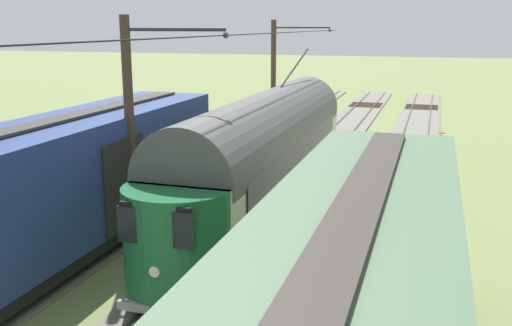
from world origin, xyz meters
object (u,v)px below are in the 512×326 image
(vintage_streetcar, at_px, (264,154))
(boxcar_far_siding, at_px, (359,300))
(switch_stand, at_px, (441,143))
(catenary_pole_foreground, at_px, (275,81))
(catenary_pole_mid_near, at_px, (133,129))
(coach_adjacent, at_px, (81,177))

(vintage_streetcar, height_order, boxcar_far_siding, vintage_streetcar)
(boxcar_far_siding, xyz_separation_m, switch_stand, (-1.41, -21.32, -1.46))
(catenary_pole_foreground, bearing_deg, vintage_streetcar, 103.80)
(catenary_pole_foreground, distance_m, catenary_pole_mid_near, 15.40)
(vintage_streetcar, height_order, catenary_pole_foreground, catenary_pole_foreground)
(switch_stand, bearing_deg, catenary_pole_mid_near, 60.51)
(catenary_pole_foreground, xyz_separation_m, catenary_pole_mid_near, (0.00, 15.40, 0.00))
(coach_adjacent, height_order, boxcar_far_siding, same)
(vintage_streetcar, distance_m, catenary_pole_mid_near, 4.82)
(coach_adjacent, distance_m, catenary_pole_mid_near, 2.14)
(coach_adjacent, relative_size, switch_stand, 10.57)
(vintage_streetcar, distance_m, switch_stand, 13.25)
(coach_adjacent, xyz_separation_m, catenary_pole_mid_near, (-1.53, -0.49, 1.41))
(catenary_pole_mid_near, bearing_deg, vintage_streetcar, -128.54)
(vintage_streetcar, height_order, switch_stand, vintage_streetcar)
(boxcar_far_siding, bearing_deg, catenary_pole_mid_near, -38.91)
(coach_adjacent, bearing_deg, catenary_pole_foreground, -95.51)
(vintage_streetcar, relative_size, catenary_pole_foreground, 2.40)
(vintage_streetcar, relative_size, catenary_pole_mid_near, 2.40)
(vintage_streetcar, relative_size, boxcar_far_siding, 1.46)
(boxcar_far_siding, bearing_deg, vintage_streetcar, -65.11)
(catenary_pole_foreground, height_order, catenary_pole_mid_near, same)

